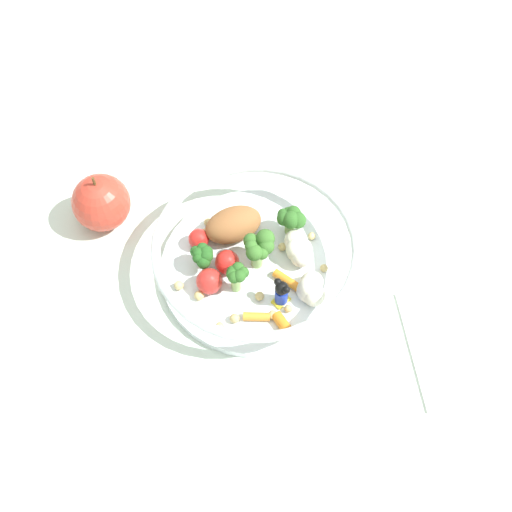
% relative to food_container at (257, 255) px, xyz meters
% --- Properties ---
extents(ground_plane, '(2.40, 2.40, 0.00)m').
position_rel_food_container_xyz_m(ground_plane, '(0.01, -0.02, -0.03)').
color(ground_plane, silver).
extents(food_container, '(0.24, 0.24, 0.06)m').
position_rel_food_container_xyz_m(food_container, '(0.00, 0.00, 0.00)').
color(food_container, white).
rests_on(food_container, ground_plane).
extents(loose_apple, '(0.07, 0.07, 0.08)m').
position_rel_food_container_xyz_m(loose_apple, '(-0.18, 0.09, 0.00)').
color(loose_apple, '#BC3828').
rests_on(loose_apple, ground_plane).
extents(folded_napkin, '(0.15, 0.15, 0.01)m').
position_rel_food_container_xyz_m(folded_napkin, '(0.23, -0.12, -0.03)').
color(folded_napkin, white).
rests_on(folded_napkin, ground_plane).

